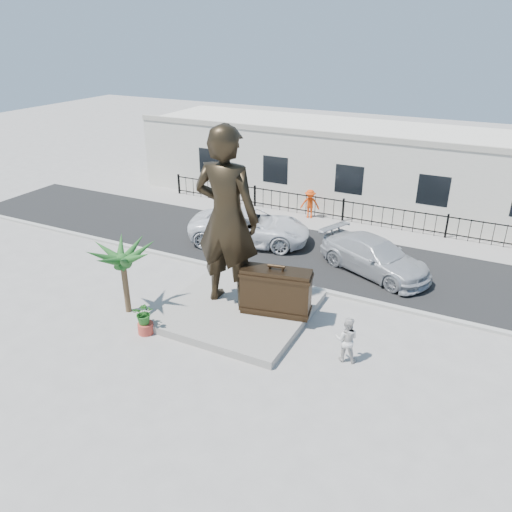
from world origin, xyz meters
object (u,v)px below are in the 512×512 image
(statue, at_px, (227,218))
(tourist, at_px, (346,339))
(suitcase, at_px, (276,291))
(car_white, at_px, (250,227))

(statue, height_order, tourist, statue)
(suitcase, distance_m, tourist, 3.32)
(statue, xyz_separation_m, tourist, (5.07, -1.24, -2.89))
(statue, bearing_deg, car_white, -71.71)
(suitcase, relative_size, car_white, 0.42)
(statue, height_order, car_white, statue)
(statue, relative_size, suitcase, 2.69)
(car_white, bearing_deg, statue, -176.44)
(suitcase, relative_size, tourist, 1.59)
(suitcase, height_order, car_white, suitcase)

